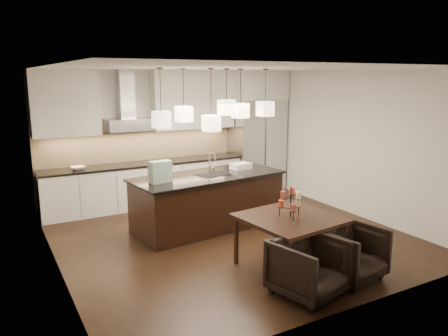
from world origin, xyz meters
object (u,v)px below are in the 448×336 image
island_body (208,202)px  dining_table (289,242)px  refrigerator (257,146)px  armchair_left (308,267)px  armchair_right (350,253)px

island_body → dining_table: 2.08m
refrigerator → island_body: (-2.20, -1.78, -0.61)m
refrigerator → dining_table: (-1.96, -3.84, -0.70)m
armchair_left → island_body: bearing=75.2°
refrigerator → dining_table: size_ratio=1.74×
armchair_left → armchair_right: 0.80m
armchair_left → armchair_right: (0.80, 0.09, -0.01)m
armchair_left → refrigerator: bearing=50.3°
island_body → armchair_left: (-0.06, -2.84, -0.10)m
island_body → armchair_left: bearing=-97.7°
island_body → armchair_right: size_ratio=3.32×
island_body → dining_table: bearing=-89.6°
armchair_right → refrigerator: bearing=62.9°
refrigerator → armchair_right: 4.81m
refrigerator → dining_table: refrigerator is taller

